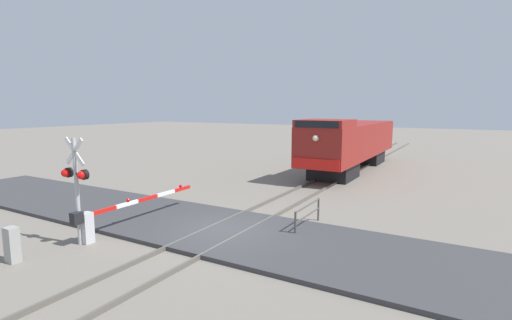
{
  "coord_description": "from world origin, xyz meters",
  "views": [
    {
      "loc": [
        7.82,
        -11.24,
        4.69
      ],
      "look_at": [
        -1.1,
        4.16,
        2.18
      ],
      "focal_mm": 26.42,
      "sensor_mm": 36.0,
      "label": 1
    }
  ],
  "objects_px": {
    "locomotive": "(351,142)",
    "crossing_signal": "(76,180)",
    "utility_cabinet": "(12,245)",
    "guard_railing": "(308,213)",
    "crossing_gate": "(106,216)"
  },
  "relations": [
    {
      "from": "crossing_gate",
      "to": "crossing_signal",
      "type": "bearing_deg",
      "value": -95.46
    },
    {
      "from": "crossing_gate",
      "to": "utility_cabinet",
      "type": "xyz_separation_m",
      "value": [
        -0.51,
        -3.01,
        -0.2
      ]
    },
    {
      "from": "locomotive",
      "to": "crossing_gate",
      "type": "height_order",
      "value": "locomotive"
    },
    {
      "from": "crossing_gate",
      "to": "guard_railing",
      "type": "height_order",
      "value": "crossing_gate"
    },
    {
      "from": "utility_cabinet",
      "to": "guard_railing",
      "type": "xyz_separation_m",
      "value": [
        6.52,
        7.53,
        0.07
      ]
    },
    {
      "from": "crossing_signal",
      "to": "crossing_gate",
      "type": "bearing_deg",
      "value": 84.54
    },
    {
      "from": "locomotive",
      "to": "crossing_gate",
      "type": "bearing_deg",
      "value": -100.67
    },
    {
      "from": "crossing_gate",
      "to": "guard_railing",
      "type": "xyz_separation_m",
      "value": [
        6.01,
        4.52,
        -0.13
      ]
    },
    {
      "from": "locomotive",
      "to": "utility_cabinet",
      "type": "distance_m",
      "value": 22.31
    },
    {
      "from": "utility_cabinet",
      "to": "locomotive",
      "type": "bearing_deg",
      "value": 79.47
    },
    {
      "from": "locomotive",
      "to": "crossing_signal",
      "type": "distance_m",
      "value": 20.25
    },
    {
      "from": "crossing_signal",
      "to": "guard_railing",
      "type": "xyz_separation_m",
      "value": [
        6.11,
        5.57,
        -1.64
      ]
    },
    {
      "from": "crossing_signal",
      "to": "utility_cabinet",
      "type": "distance_m",
      "value": 2.64
    },
    {
      "from": "locomotive",
      "to": "utility_cabinet",
      "type": "relative_size",
      "value": 13.86
    },
    {
      "from": "crossing_signal",
      "to": "crossing_gate",
      "type": "relative_size",
      "value": 0.62
    }
  ]
}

